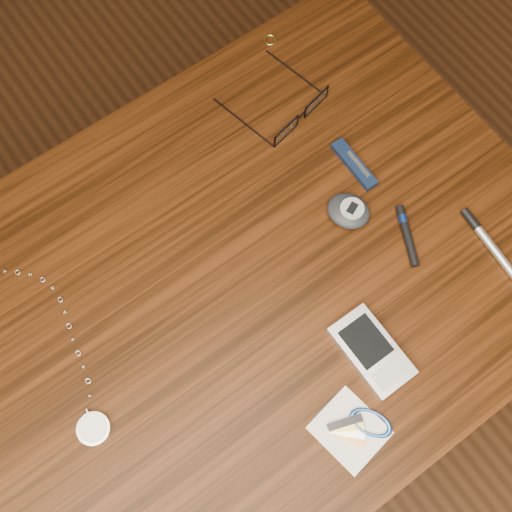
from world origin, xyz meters
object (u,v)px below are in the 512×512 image
at_px(eyeglasses, 297,114).
at_px(pda_phone, 372,351).
at_px(notepad_keys, 360,426).
at_px(silver_pen, 491,246).
at_px(pedometer, 349,211).
at_px(pocket_knife, 354,164).
at_px(pocket_watch, 90,420).
at_px(desk, 225,314).

height_order(eyeglasses, pda_phone, eyeglasses).
distance_m(notepad_keys, silver_pen, 0.33).
bearing_deg(notepad_keys, silver_pen, 15.38).
xyz_separation_m(pedometer, notepad_keys, (-0.18, -0.25, -0.01)).
bearing_deg(pedometer, notepad_keys, -125.69).
bearing_deg(pda_phone, pocket_knife, 55.67).
bearing_deg(pocket_watch, pocket_knife, 9.93).
height_order(pda_phone, pedometer, pedometer).
bearing_deg(pocket_knife, pda_phone, -124.33).
bearing_deg(eyeglasses, pocket_knife, -80.71).
bearing_deg(eyeglasses, notepad_keys, -117.10).
distance_m(eyeglasses, pocket_watch, 0.55).
height_order(desk, pocket_watch, pocket_watch).
height_order(notepad_keys, pocket_knife, pocket_knife).
bearing_deg(eyeglasses, desk, -147.23).
distance_m(pedometer, notepad_keys, 0.31).
distance_m(pda_phone, pedometer, 0.21).
bearing_deg(silver_pen, desk, 154.67).
xyz_separation_m(pedometer, silver_pen, (0.14, -0.16, -0.01)).
bearing_deg(pocket_knife, pedometer, -135.37).
distance_m(desk, notepad_keys, 0.28).
bearing_deg(notepad_keys, pda_phone, 42.58).
bearing_deg(silver_pen, pedometer, 129.65).
bearing_deg(pocket_watch, pda_phone, -22.29).
xyz_separation_m(pedometer, pocket_knife, (0.06, 0.06, -0.01)).
xyz_separation_m(pocket_knife, silver_pen, (0.08, -0.22, 0.00)).
distance_m(pocket_watch, pocket_knife, 0.53).
bearing_deg(pedometer, desk, 178.23).
bearing_deg(pocket_watch, eyeglasses, 22.70).
height_order(eyeglasses, notepad_keys, eyeglasses).
distance_m(eyeglasses, notepad_keys, 0.48).
distance_m(pocket_watch, silver_pen, 0.61).
height_order(pocket_watch, pedometer, pedometer).
relative_size(desk, silver_pen, 6.42).
xyz_separation_m(pocket_watch, pedometer, (0.47, 0.03, 0.01)).
distance_m(eyeglasses, pda_phone, 0.39).
relative_size(pda_phone, notepad_keys, 1.12).
height_order(desk, notepad_keys, notepad_keys).
relative_size(desk, eyeglasses, 6.48).
bearing_deg(pedometer, pocket_knife, 44.63).
xyz_separation_m(eyeglasses, pocket_watch, (-0.50, -0.21, -0.01)).
bearing_deg(eyeglasses, silver_pen, -74.05).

